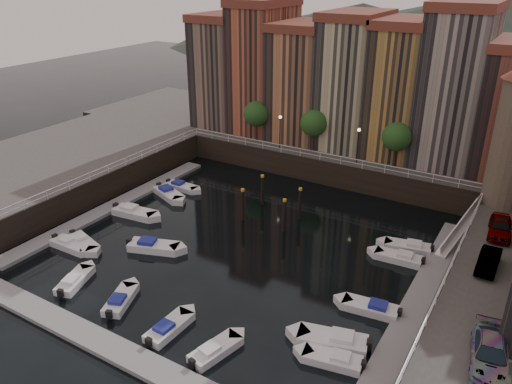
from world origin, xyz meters
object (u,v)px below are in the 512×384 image
Objects in this scene: car_c at (490,355)px; gangway at (462,225)px; boat_left_0 at (70,245)px; car_b at (488,262)px; boat_left_2 at (134,212)px; boat_left_1 at (82,243)px; car_a at (500,228)px; mooring_pilings at (272,204)px.

gangway is at bearing 95.84° from car_c.
boat_left_0 is 1.10× the size of car_b.
boat_left_2 reaches higher than boat_left_0.
car_b is (3.17, -8.55, 1.74)m from gangway.
car_a reaches higher than boat_left_1.
boat_left_1 is at bearing -94.48° from boat_left_2.
boat_left_0 is 7.84m from boat_left_2.
car_c is at bearing -0.13° from boat_left_0.
car_c is (1.54, -16.49, -0.03)m from car_a.
car_a is at bearing -38.70° from gangway.
car_a is at bearing 5.68° from mooring_pilings.
car_c is at bearing -18.70° from boat_left_2.
boat_left_2 is 34.55m from car_a.
car_c is (4.73, -19.05, 1.81)m from gangway.
mooring_pilings is 1.34× the size of car_b.
car_b is 10.61m from car_c.
boat_left_2 is at bearing 86.46° from boat_left_0.
gangway is at bearing 135.88° from car_a.
mooring_pilings is 20.88m from car_a.
boat_left_1 is 1.13× the size of car_b.
boat_left_1 is at bearing 171.01° from car_c.
boat_left_0 is at bearing -131.25° from mooring_pilings.
car_a is at bearing 42.05° from boat_left_1.
boat_left_1 is 7.00m from boat_left_2.
boat_left_0 is at bearing 172.39° from car_c.
boat_left_0 is 37.71m from car_a.
boat_left_2 is 1.01× the size of car_c.
boat_left_2 is at bearing -174.53° from car_b.
car_a is at bearing 87.21° from car_c.
car_a reaches higher than car_b.
boat_left_2 is 35.69m from car_c.
mooring_pilings is 21.10m from car_b.
car_c reaches higher than boat_left_2.
boat_left_2 is at bearing -151.12° from mooring_pilings.
boat_left_0 is at bearing -147.51° from gangway.
gangway is 1.90× the size of boat_left_0.
car_c is at bearing -90.11° from car_a.
boat_left_1 is at bearing -159.58° from car_a.
gangway reaches higher than mooring_pilings.
boat_left_0 is 0.98× the size of boat_left_1.
boat_left_0 is at bearing -161.82° from car_b.
car_a is at bearing 90.04° from car_b.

